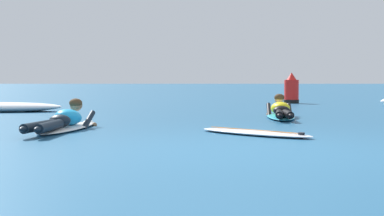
{
  "coord_description": "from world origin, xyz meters",
  "views": [
    {
      "loc": [
        -0.66,
        -6.62,
        0.84
      ],
      "look_at": [
        -0.71,
        3.59,
        0.29
      ],
      "focal_mm": 53.15,
      "sensor_mm": 36.0,
      "label": 1
    }
  ],
  "objects_px": {
    "channel_marker_buoy": "(294,91)",
    "surfer_near": "(67,122)",
    "surfer_far": "(283,112)",
    "drifting_surfboard": "(258,133)"
  },
  "relations": [
    {
      "from": "channel_marker_buoy",
      "to": "surfer_near",
      "type": "bearing_deg",
      "value": -118.89
    },
    {
      "from": "surfer_far",
      "to": "channel_marker_buoy",
      "type": "height_order",
      "value": "channel_marker_buoy"
    },
    {
      "from": "surfer_near",
      "to": "drifting_surfboard",
      "type": "bearing_deg",
      "value": -13.26
    },
    {
      "from": "drifting_surfboard",
      "to": "channel_marker_buoy",
      "type": "relative_size",
      "value": 1.75
    },
    {
      "from": "drifting_surfboard",
      "to": "channel_marker_buoy",
      "type": "bearing_deg",
      "value": 77.26
    },
    {
      "from": "channel_marker_buoy",
      "to": "drifting_surfboard",
      "type": "bearing_deg",
      "value": -102.74
    },
    {
      "from": "surfer_near",
      "to": "drifting_surfboard",
      "type": "height_order",
      "value": "surfer_near"
    },
    {
      "from": "surfer_far",
      "to": "drifting_surfboard",
      "type": "bearing_deg",
      "value": -104.75
    },
    {
      "from": "surfer_far",
      "to": "drifting_surfboard",
      "type": "relative_size",
      "value": 1.49
    },
    {
      "from": "surfer_far",
      "to": "channel_marker_buoy",
      "type": "distance_m",
      "value": 6.98
    }
  ]
}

